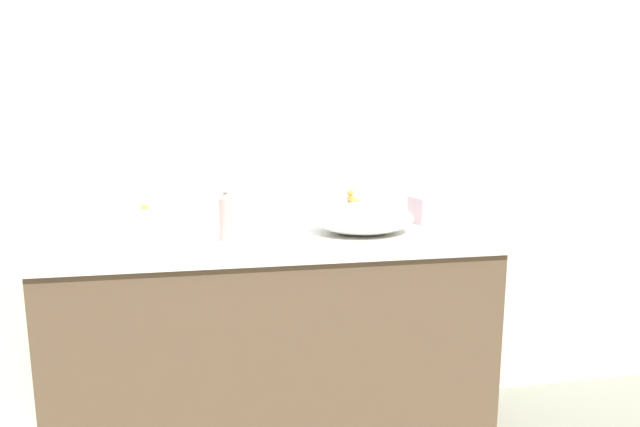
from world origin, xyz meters
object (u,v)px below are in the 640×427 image
sink_basin (363,218)px  lotion_bottle (146,221)px  tissue_box (428,208)px  soap_dispenser (226,217)px

sink_basin → lotion_bottle: size_ratio=3.33×
sink_basin → tissue_box: tissue_box is taller
sink_basin → lotion_bottle: 0.82m
sink_basin → tissue_box: size_ratio=2.58×
lotion_bottle → sink_basin: bearing=-7.2°
lotion_bottle → tissue_box: size_ratio=0.78×
lotion_bottle → tissue_box: 1.14m
soap_dispenser → tissue_box: soap_dispenser is taller
soap_dispenser → lotion_bottle: 0.33m
lotion_bottle → soap_dispenser: bearing=-24.3°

